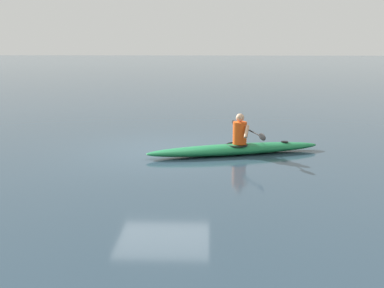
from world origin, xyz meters
TOP-DOWN VIEW (x-y plane):
  - ground_plane at (0.00, 0.00)m, footprint 160.00×160.00m
  - kayak at (-1.89, 0.27)m, footprint 4.59×1.88m
  - kayaker at (-2.03, 0.23)m, footprint 0.73×2.33m

SIDE VIEW (x-z plane):
  - ground_plane at x=0.00m, z-range 0.00..0.00m
  - kayak at x=-1.89m, z-range 0.00..0.27m
  - kayaker at x=-2.03m, z-range 0.21..1.00m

